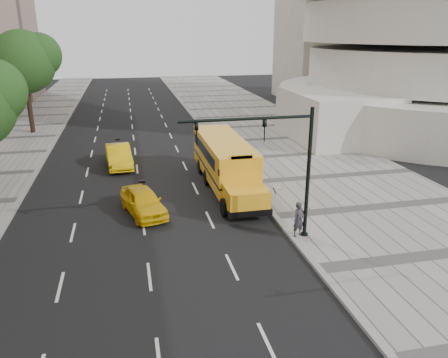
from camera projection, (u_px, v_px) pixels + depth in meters
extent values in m
plane|color=black|center=(156.00, 191.00, 27.43)|extent=(140.00, 140.00, 0.00)
cube|color=#989590|center=(332.00, 177.00, 29.88)|extent=(12.00, 140.00, 0.15)
cube|color=gray|center=(248.00, 183.00, 28.64)|extent=(0.30, 140.00, 0.15)
cube|color=gray|center=(19.00, 201.00, 25.75)|extent=(0.30, 140.00, 0.15)
cylinder|color=silver|center=(432.00, 106.00, 45.89)|extent=(32.00, 32.00, 4.00)
cylinder|color=silver|center=(438.00, 66.00, 44.55)|extent=(26.00, 26.00, 3.60)
cylinder|color=silver|center=(445.00, 22.00, 43.19)|extent=(27.60, 27.60, 3.60)
cube|color=silver|center=(336.00, 116.00, 39.45)|extent=(8.00, 10.00, 4.40)
cylinder|color=black|center=(29.00, 103.00, 41.62)|extent=(0.44, 0.44, 6.04)
sphere|color=#1B3F15|center=(23.00, 62.00, 40.39)|extent=(5.81, 5.81, 5.81)
sphere|color=#1B3F15|center=(39.00, 55.00, 40.77)|extent=(4.07, 4.07, 4.07)
sphere|color=#1B3F15|center=(9.00, 67.00, 39.91)|extent=(3.78, 3.78, 3.78)
cube|color=yellow|center=(224.00, 158.00, 28.28)|extent=(2.50, 9.00, 2.45)
cube|color=yellow|center=(246.00, 197.00, 23.43)|extent=(2.20, 2.00, 1.10)
cube|color=black|center=(250.00, 213.00, 22.79)|extent=(2.38, 0.25, 0.35)
cube|color=black|center=(224.00, 165.00, 28.46)|extent=(2.52, 9.00, 0.12)
cube|color=black|center=(241.00, 171.00, 24.03)|extent=(2.05, 0.10, 0.90)
cube|color=black|center=(222.00, 148.00, 28.59)|extent=(2.52, 7.50, 0.70)
cube|color=yellow|center=(241.00, 157.00, 23.76)|extent=(1.40, 0.12, 0.28)
ellipsoid|color=silver|center=(282.00, 190.00, 22.19)|extent=(0.32, 0.32, 0.14)
cylinder|color=black|center=(276.00, 193.00, 22.41)|extent=(0.36, 0.47, 0.58)
cylinder|color=black|center=(224.00, 207.00, 23.67)|extent=(0.30, 1.00, 1.00)
cylinder|color=black|center=(264.00, 204.00, 24.13)|extent=(0.30, 1.00, 1.00)
cylinder|color=black|center=(207.00, 177.00, 28.47)|extent=(0.30, 1.00, 1.00)
cylinder|color=black|center=(240.00, 175.00, 28.93)|extent=(0.30, 1.00, 1.00)
cylinder|color=black|center=(200.00, 166.00, 30.77)|extent=(0.30, 1.00, 1.00)
cylinder|color=black|center=(232.00, 164.00, 31.24)|extent=(0.30, 1.00, 1.00)
imported|color=yellow|center=(143.00, 201.00, 23.87)|extent=(2.78, 4.58, 1.46)
imported|color=yellow|center=(119.00, 156.00, 32.16)|extent=(2.12, 4.99, 1.60)
imported|color=#342F37|center=(299.00, 219.00, 20.90)|extent=(0.74, 0.59, 1.75)
cylinder|color=black|center=(308.00, 176.00, 20.29)|extent=(0.18, 0.18, 6.40)
cylinder|color=black|center=(304.00, 235.00, 21.29)|extent=(0.36, 0.36, 0.25)
cylinder|color=black|center=(247.00, 119.00, 18.76)|extent=(6.00, 0.14, 0.14)
imported|color=black|center=(264.00, 131.00, 19.10)|extent=(0.16, 0.20, 1.00)
imported|color=black|center=(197.00, 134.00, 18.49)|extent=(0.16, 0.20, 1.00)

